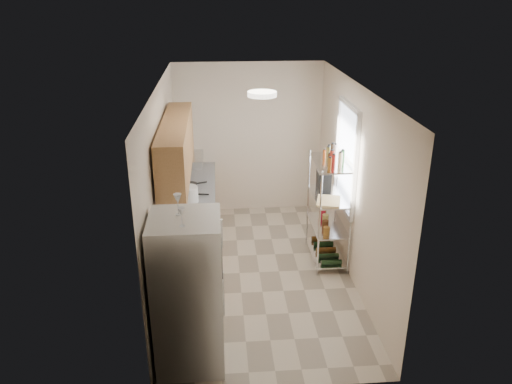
# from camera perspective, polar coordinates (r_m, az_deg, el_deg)

# --- Properties ---
(room) EXTENTS (2.52, 4.42, 2.62)m
(room) POSITION_cam_1_polar(r_m,az_deg,el_deg) (6.51, 0.41, 0.64)
(room) COLOR beige
(room) RESTS_ON ground
(counter_run) EXTENTS (0.63, 3.51, 0.90)m
(counter_run) POSITION_cam_1_polar(r_m,az_deg,el_deg) (7.25, -7.18, -4.52)
(counter_run) COLOR #B9824F
(counter_run) RESTS_ON ground
(upper_cabinets) EXTENTS (0.33, 2.20, 0.72)m
(upper_cabinets) POSITION_cam_1_polar(r_m,az_deg,el_deg) (6.44, -9.09, 4.91)
(upper_cabinets) COLOR #B9824F
(upper_cabinets) RESTS_ON room
(range_hood) EXTENTS (0.50, 0.60, 0.12)m
(range_hood) POSITION_cam_1_polar(r_m,az_deg,el_deg) (7.32, -8.03, 3.67)
(range_hood) COLOR #B7BABC
(range_hood) RESTS_ON room
(window) EXTENTS (0.06, 1.00, 1.46)m
(window) POSITION_cam_1_polar(r_m,az_deg,el_deg) (6.96, 10.30, 3.91)
(window) COLOR white
(window) RESTS_ON room
(bakers_rack) EXTENTS (0.45, 0.90, 1.73)m
(bakers_rack) POSITION_cam_1_polar(r_m,az_deg,el_deg) (7.01, 8.42, 0.31)
(bakers_rack) COLOR silver
(bakers_rack) RESTS_ON ground
(ceiling_dome) EXTENTS (0.34, 0.34, 0.05)m
(ceiling_dome) POSITION_cam_1_polar(r_m,az_deg,el_deg) (5.86, 0.70, 11.15)
(ceiling_dome) COLOR white
(ceiling_dome) RESTS_ON room
(refrigerator) EXTENTS (0.69, 0.69, 1.68)m
(refrigerator) POSITION_cam_1_polar(r_m,az_deg,el_deg) (5.20, -7.74, -11.38)
(refrigerator) COLOR silver
(refrigerator) RESTS_ON ground
(wine_glass_a) EXTENTS (0.08, 0.08, 0.22)m
(wine_glass_a) POSITION_cam_1_polar(r_m,az_deg,el_deg) (4.82, -8.90, -1.43)
(wine_glass_a) COLOR silver
(wine_glass_a) RESTS_ON refrigerator
(wine_glass_b) EXTENTS (0.07, 0.07, 0.19)m
(wine_glass_b) POSITION_cam_1_polar(r_m,az_deg,el_deg) (4.60, -8.50, -2.84)
(wine_glass_b) COLOR silver
(wine_glass_b) RESTS_ON refrigerator
(rice_cooker) EXTENTS (0.28, 0.28, 0.22)m
(rice_cooker) POSITION_cam_1_polar(r_m,az_deg,el_deg) (7.07, -7.75, -0.29)
(rice_cooker) COLOR white
(rice_cooker) RESTS_ON counter_run
(frying_pan_large) EXTENTS (0.31, 0.31, 0.05)m
(frying_pan_large) POSITION_cam_1_polar(r_m,az_deg,el_deg) (7.32, -7.79, -0.22)
(frying_pan_large) COLOR black
(frying_pan_large) RESTS_ON counter_run
(frying_pan_small) EXTENTS (0.27, 0.27, 0.04)m
(frying_pan_small) POSITION_cam_1_polar(r_m,az_deg,el_deg) (7.66, -7.52, 0.82)
(frying_pan_small) COLOR black
(frying_pan_small) RESTS_ON counter_run
(cutting_board) EXTENTS (0.40, 0.47, 0.03)m
(cutting_board) POSITION_cam_1_polar(r_m,az_deg,el_deg) (6.83, 8.30, -1.05)
(cutting_board) COLOR tan
(cutting_board) RESTS_ON bakers_rack
(espresso_machine) EXTENTS (0.18, 0.26, 0.31)m
(espresso_machine) POSITION_cam_1_polar(r_m,az_deg,el_deg) (7.16, 7.74, 1.31)
(espresso_machine) COLOR black
(espresso_machine) RESTS_ON bakers_rack
(storage_bag) EXTENTS (0.12, 0.14, 0.15)m
(storage_bag) POSITION_cam_1_polar(r_m,az_deg,el_deg) (7.45, 7.59, -2.23)
(storage_bag) COLOR #B21528
(storage_bag) RESTS_ON bakers_rack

